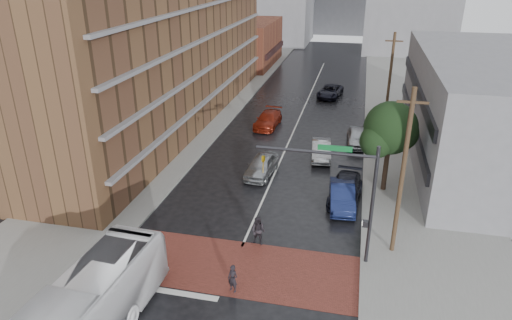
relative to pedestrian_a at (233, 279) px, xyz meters
The scene contains 19 objects.
ground 1.78m from the pedestrian_a, 110.43° to the left, with size 160.00×160.00×0.00m, color black.
crosswalk 2.22m from the pedestrian_a, 105.61° to the left, with size 14.00×5.00×0.02m, color brown.
sidewalk_west 29.12m from the pedestrian_a, 114.47° to the left, with size 9.00×90.00×0.15m, color gray.
sidewalk_east 28.68m from the pedestrian_a, 67.57° to the left, with size 9.00×90.00×0.15m, color gray.
storefront_west 56.97m from the pedestrian_a, 102.75° to the left, with size 8.00×16.00×7.00m, color brown.
building_east 27.02m from the pedestrian_a, 53.44° to the left, with size 11.00×26.00×9.00m, color gray.
street_tree 16.19m from the pedestrian_a, 59.54° to the left, with size 4.20×4.10×6.90m.
signal_mast 7.72m from the pedestrian_a, 37.10° to the left, with size 6.50×0.30×7.20m.
utility_pole_near 10.82m from the pedestrian_a, 33.72° to the left, with size 1.60×0.26×10.00m.
utility_pole_far 27.15m from the pedestrian_a, 72.09° to the left, with size 1.60×0.26×10.00m.
pedestrian_a is the anchor object (origin of this frame).
pedestrian_b 4.52m from the pedestrian_a, 85.63° to the left, with size 0.91×0.71×1.86m, color black.
car_travel_a 14.26m from the pedestrian_a, 96.33° to the left, with size 1.92×4.77×1.63m, color #9CA0A4.
car_travel_b 18.94m from the pedestrian_a, 81.59° to the left, with size 1.60×4.60×1.52m, color #A5A9AD.
car_travel_c 25.97m from the pedestrian_a, 97.51° to the left, with size 2.14×5.26×1.53m, color maroon.
suv_travel 38.53m from the pedestrian_a, 87.01° to the left, with size 2.51×5.44×1.51m, color black.
car_parked_near 11.57m from the pedestrian_a, 64.30° to the left, with size 1.68×4.81×1.58m, color #151F4B.
car_parked_mid 12.62m from the pedestrian_a, 65.63° to the left, with size 2.14×5.27×1.53m, color black.
car_parked_far 23.25m from the pedestrian_a, 75.71° to the left, with size 1.82×4.52×1.54m, color #A5A9AD.
Camera 1 is at (6.00, -19.86, 15.86)m, focal length 32.00 mm.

